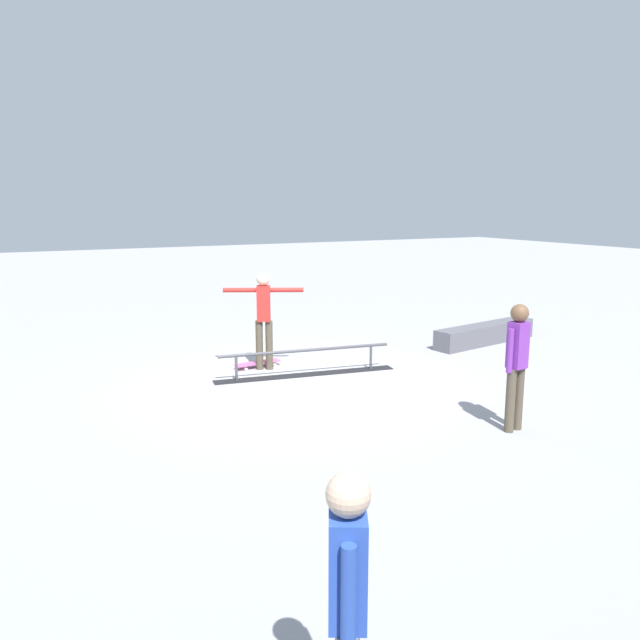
{
  "coord_description": "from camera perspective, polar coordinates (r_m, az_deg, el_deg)",
  "views": [
    {
      "loc": [
        4.07,
        8.45,
        2.78
      ],
      "look_at": [
        -0.18,
        0.18,
        1.0
      ],
      "focal_mm": 34.77,
      "sensor_mm": 36.0,
      "label": 1
    }
  ],
  "objects": [
    {
      "name": "ground_plane",
      "position": [
        9.78,
        -1.44,
        -5.68
      ],
      "size": [
        60.0,
        60.0,
        0.0
      ],
      "primitive_type": "plane",
      "color": "#9E9EA3"
    },
    {
      "name": "bystander_blue_shirt",
      "position": [
        3.26,
        2.53,
        -24.79
      ],
      "size": [
        0.26,
        0.34,
        1.56
      ],
      "rotation": [
        0.0,
        0.0,
        1.08
      ],
      "color": "slate",
      "rests_on": "ground_plane"
    },
    {
      "name": "skater_main",
      "position": [
        10.31,
        -5.2,
        0.61
      ],
      "size": [
        1.23,
        0.65,
        1.65
      ],
      "rotation": [
        0.0,
        0.0,
        2.69
      ],
      "color": "brown",
      "rests_on": "ground_plane"
    },
    {
      "name": "bystander_purple_shirt",
      "position": [
        7.88,
        17.66,
        -3.54
      ],
      "size": [
        0.36,
        0.22,
        1.58
      ],
      "rotation": [
        0.0,
        0.0,
        0.16
      ],
      "color": "brown",
      "rests_on": "ground_plane"
    },
    {
      "name": "grind_rail",
      "position": [
        10.09,
        -1.3,
        -4.04
      ],
      "size": [
        3.01,
        0.72,
        0.44
      ],
      "rotation": [
        0.0,
        0.0,
        -0.16
      ],
      "color": "black",
      "rests_on": "ground_plane"
    },
    {
      "name": "skate_ledge",
      "position": [
        12.76,
        14.96,
        -1.23
      ],
      "size": [
        2.58,
        0.84,
        0.39
      ],
      "primitive_type": "cube",
      "rotation": [
        0.0,
        0.0,
        0.17
      ],
      "color": "#595960",
      "rests_on": "ground_plane"
    },
    {
      "name": "skateboard_main",
      "position": [
        10.63,
        -5.77,
        -3.97
      ],
      "size": [
        0.82,
        0.31,
        0.09
      ],
      "rotation": [
        0.0,
        0.0,
        3.23
      ],
      "color": "#E05993",
      "rests_on": "ground_plane"
    }
  ]
}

